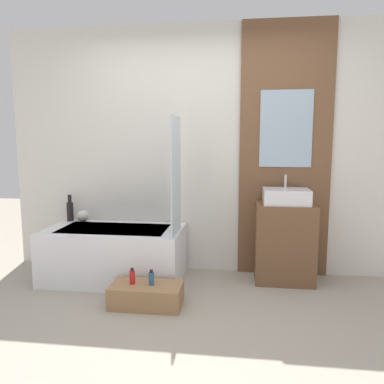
% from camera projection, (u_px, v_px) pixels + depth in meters
% --- Properties ---
extents(ground_plane, '(12.00, 12.00, 0.00)m').
position_uv_depth(ground_plane, '(178.00, 344.00, 2.61)').
color(ground_plane, '#A39989').
extents(wall_tiled_back, '(4.20, 0.06, 2.60)m').
position_uv_depth(wall_tiled_back, '(202.00, 151.00, 3.99)').
color(wall_tiled_back, silver).
rests_on(wall_tiled_back, ground_plane).
extents(wall_wood_accent, '(0.92, 0.04, 2.60)m').
position_uv_depth(wall_wood_accent, '(285.00, 150.00, 3.83)').
color(wall_wood_accent, brown).
rests_on(wall_wood_accent, ground_plane).
extents(bathtub, '(1.37, 0.76, 0.53)m').
position_uv_depth(bathtub, '(115.00, 253.00, 3.81)').
color(bathtub, white).
rests_on(bathtub, ground_plane).
extents(glass_shower_screen, '(0.01, 0.49, 1.11)m').
position_uv_depth(glass_shower_screen, '(176.00, 176.00, 3.51)').
color(glass_shower_screen, silver).
rests_on(glass_shower_screen, bathtub).
extents(wooden_step_bench, '(0.61, 0.33, 0.19)m').
position_uv_depth(wooden_step_bench, '(146.00, 295.00, 3.21)').
color(wooden_step_bench, '#997047').
rests_on(wooden_step_bench, ground_plane).
extents(vanity_cabinet, '(0.57, 0.40, 0.79)m').
position_uv_depth(vanity_cabinet, '(285.00, 243.00, 3.73)').
color(vanity_cabinet, brown).
rests_on(vanity_cabinet, ground_plane).
extents(sink, '(0.44, 0.34, 0.28)m').
position_uv_depth(sink, '(286.00, 196.00, 3.67)').
color(sink, white).
rests_on(sink, vanity_cabinet).
extents(vase_tall_dark, '(0.07, 0.07, 0.29)m').
position_uv_depth(vase_tall_dark, '(70.00, 210.00, 4.13)').
color(vase_tall_dark, black).
rests_on(vase_tall_dark, bathtub).
extents(vase_round_light, '(0.13, 0.13, 0.13)m').
position_uv_depth(vase_round_light, '(83.00, 216.00, 4.09)').
color(vase_round_light, silver).
rests_on(vase_round_light, bathtub).
extents(bottle_soap_primary, '(0.05, 0.05, 0.14)m').
position_uv_depth(bottle_soap_primary, '(132.00, 277.00, 3.20)').
color(bottle_soap_primary, red).
rests_on(bottle_soap_primary, wooden_step_bench).
extents(bottle_soap_secondary, '(0.05, 0.05, 0.13)m').
position_uv_depth(bottle_soap_secondary, '(151.00, 278.00, 3.18)').
color(bottle_soap_secondary, '#2D567A').
rests_on(bottle_soap_secondary, wooden_step_bench).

